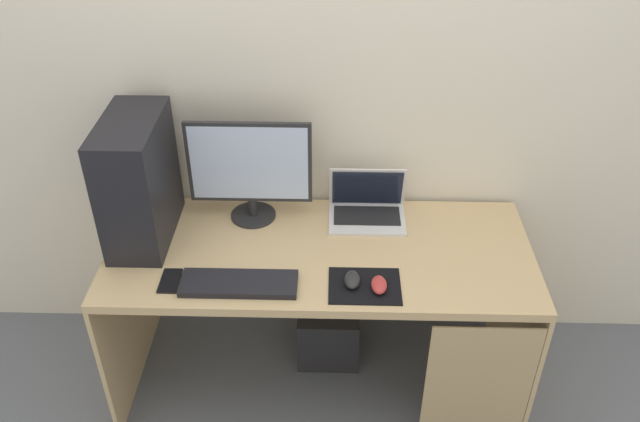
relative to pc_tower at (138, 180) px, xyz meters
The scene contains 12 objects.
ground_plane 1.20m from the pc_tower, ahead, with size 8.00×8.00×0.00m, color slate.
wall_back 0.83m from the pc_tower, 23.34° to the left, with size 4.00×0.05×2.60m.
desk 0.81m from the pc_tower, ahead, with size 1.65×0.69×0.72m.
pc_tower is the anchor object (origin of this frame).
monitor 0.43m from the pc_tower, 16.30° to the left, with size 0.49×0.19×0.44m.
laptop 0.91m from the pc_tower, ahead, with size 0.31×0.22×0.21m.
keyboard 0.56m from the pc_tower, 37.21° to the right, with size 0.42×0.14×0.02m, color black.
mousepad 0.94m from the pc_tower, 19.19° to the right, with size 0.26×0.20×0.01m, color black.
mouse_left 0.89m from the pc_tower, 19.55° to the right, with size 0.06×0.10×0.03m, color #232326.
mouse_right 0.99m from the pc_tower, 19.06° to the right, with size 0.06×0.10×0.03m, color #B23333.
cell_phone 0.41m from the pc_tower, 62.28° to the right, with size 0.07×0.13×0.01m, color black.
subwoofer 1.11m from the pc_tower, ahead, with size 0.27×0.27×0.27m, color #232326.
Camera 1 is at (0.05, -2.00, 2.29)m, focal length 36.80 mm.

